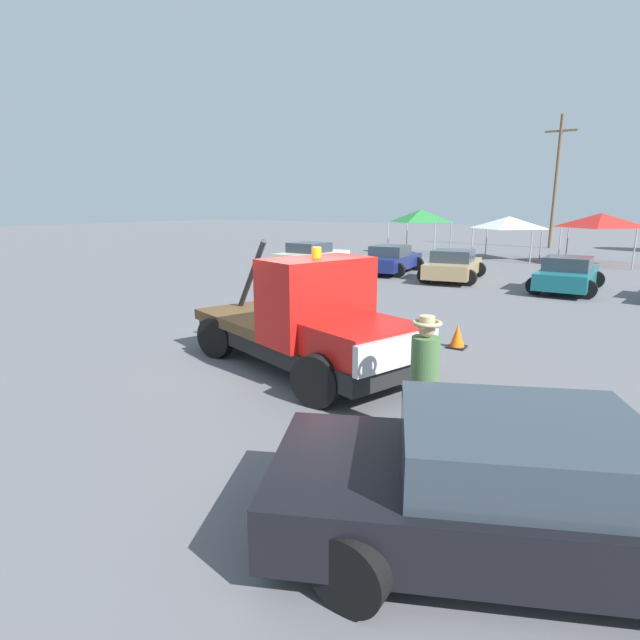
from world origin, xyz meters
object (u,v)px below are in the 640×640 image
parked_car_teal (567,275)px  canopy_tent_green (421,216)px  tow_truck (309,325)px  parked_car_cream (311,256)px  canopy_tent_white (509,223)px  parked_car_navy (391,260)px  traffic_cone (457,337)px  parked_car_tan (453,265)px  utility_pole (556,179)px  canopy_tent_red (601,220)px  foreground_car (540,490)px  person_near_truck (425,369)px

parked_car_teal → canopy_tent_green: bearing=43.5°
tow_truck → parked_car_cream: bearing=142.2°
tow_truck → canopy_tent_white: bearing=112.7°
parked_car_teal → canopy_tent_white: 12.07m
parked_car_navy → parked_car_teal: 8.04m
traffic_cone → tow_truck: bearing=-121.1°
parked_car_teal → canopy_tent_white: canopy_tent_white is taller
parked_car_tan → parked_car_teal: 4.64m
tow_truck → utility_pole: bearing=110.0°
tow_truck → traffic_cone: size_ratio=10.30×
parked_car_cream → utility_pole: (8.67, 20.46, 4.49)m
canopy_tent_red → parked_car_navy: bearing=-130.6°
foreground_car → parked_car_navy: size_ratio=1.23×
person_near_truck → parked_car_teal: person_near_truck is taller
canopy_tent_red → tow_truck: bearing=-98.0°
canopy_tent_red → canopy_tent_green: bearing=177.2°
canopy_tent_white → utility_pole: (0.99, 10.38, 2.94)m
tow_truck → canopy_tent_green: canopy_tent_green is taller
foreground_car → utility_pole: (-5.22, 37.83, 4.49)m
canopy_tent_white → traffic_cone: 21.32m
person_near_truck → traffic_cone: (-1.02, 4.91, -0.80)m
parked_car_navy → canopy_tent_white: size_ratio=1.31×
parked_car_cream → canopy_tent_red: 16.15m
parked_car_cream → canopy_tent_red: (12.57, 9.99, 1.77)m
canopy_tent_green → canopy_tent_white: (5.78, -0.43, -0.33)m
parked_car_navy → parked_car_cream: bearing=90.8°
parked_car_tan → traffic_cone: size_ratio=8.23×
parked_car_teal → parked_car_navy: bearing=81.4°
parked_car_tan → canopy_tent_white: canopy_tent_white is taller
canopy_tent_white → canopy_tent_red: (4.88, -0.09, 0.21)m
parked_car_tan → traffic_cone: 11.05m
person_near_truck → canopy_tent_green: canopy_tent_green is taller
person_near_truck → parked_car_tan: person_near_truck is taller
foreground_car → parked_car_navy: 20.17m
parked_car_teal → traffic_cone: bearing=174.8°
canopy_tent_white → canopy_tent_red: 4.89m
foreground_car → person_near_truck: bearing=113.7°
canopy_tent_white → parked_car_teal: bearing=-67.4°
parked_car_navy → traffic_cone: bearing=-153.7°
person_near_truck → canopy_tent_green: bearing=77.8°
parked_car_navy → canopy_tent_red: (8.20, 9.58, 1.77)m
canopy_tent_green → utility_pole: utility_pole is taller
canopy_tent_green → traffic_cone: size_ratio=5.97×
tow_truck → canopy_tent_white: size_ratio=1.67×
traffic_cone → person_near_truck: bearing=-78.3°
parked_car_cream → utility_pole: utility_pole is taller
foreground_car → parked_car_teal: (-1.61, 16.39, -0.01)m
canopy_tent_green → utility_pole: 12.31m
person_near_truck → foreground_car: bearing=-76.1°
parked_car_cream → parked_car_navy: bearing=-79.7°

